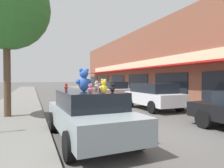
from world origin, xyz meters
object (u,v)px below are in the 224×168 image
object	(u,v)px
teddy_bear_purple	(100,87)
street_tree	(6,7)
teddy_bear_yellow	(104,86)
parked_car_far_center	(153,95)
teddy_bear_red	(66,87)
teddy_bear_cream	(97,85)
teddy_bear_orange	(90,86)
teddy_bear_pink	(90,88)
teddy_bear_black	(112,88)
teddy_bear_giant	(84,80)
parked_car_far_right	(115,90)
plush_art_car	(89,114)

from	to	relation	value
teddy_bear_purple	street_tree	bearing A→B (deg)	8.25
teddy_bear_yellow	parked_car_far_center	bearing A→B (deg)	-158.84
street_tree	teddy_bear_red	bearing A→B (deg)	-57.81
teddy_bear_red	parked_car_far_center	world-z (taller)	teddy_bear_red
parked_car_far_center	teddy_bear_red	bearing A→B (deg)	-148.83
teddy_bear_yellow	street_tree	xyz separation A→B (m)	(-2.79, 5.53, 3.53)
teddy_bear_red	parked_car_far_center	size ratio (longest dim) A/B	0.06
teddy_bear_cream	teddy_bear_orange	size ratio (longest dim) A/B	1.13
teddy_bear_orange	street_tree	xyz separation A→B (m)	(-2.92, 3.71, 3.58)
teddy_bear_pink	teddy_bear_black	bearing A→B (deg)	144.48
teddy_bear_red	teddy_bear_yellow	xyz separation A→B (m)	(0.63, -2.09, 0.07)
teddy_bear_orange	street_tree	bearing A→B (deg)	-99.93
teddy_bear_giant	teddy_bear_red	bearing A→B (deg)	-75.88
teddy_bear_cream	teddy_bear_yellow	distance (m)	1.92
teddy_bear_purple	street_tree	xyz separation A→B (m)	(-3.13, 4.24, 3.59)
teddy_bear_black	parked_car_far_right	bearing A→B (deg)	-128.67
teddy_bear_purple	teddy_bear_red	bearing A→B (deg)	21.96
parked_car_far_center	street_tree	size ratio (longest dim) A/B	0.60
plush_art_car	parked_car_far_center	bearing A→B (deg)	38.46
teddy_bear_cream	parked_car_far_center	bearing A→B (deg)	163.70
plush_art_car	parked_car_far_right	bearing A→B (deg)	61.59
teddy_bear_orange	parked_car_far_center	distance (m)	6.46
parked_car_far_center	teddy_bear_pink	bearing A→B (deg)	-135.91
teddy_bear_red	teddy_bear_yellow	bearing A→B (deg)	69.77
teddy_bear_cream	teddy_bear_purple	world-z (taller)	teddy_bear_cream
teddy_bear_black	parked_car_far_center	size ratio (longest dim) A/B	0.07
teddy_bear_purple	parked_car_far_center	bearing A→B (deg)	-76.56
plush_art_car	teddy_bear_giant	xyz separation A→B (m)	(-0.13, 0.10, 1.04)
teddy_bear_giant	teddy_bear_red	distance (m)	1.00
teddy_bear_cream	teddy_bear_red	xyz separation A→B (m)	(-1.03, 0.22, -0.04)
teddy_bear_pink	teddy_bear_giant	bearing A→B (deg)	-134.10
parked_car_far_right	street_tree	xyz separation A→B (m)	(-8.06, -6.32, 4.37)
teddy_bear_giant	teddy_bear_black	world-z (taller)	teddy_bear_giant
teddy_bear_giant	parked_car_far_center	size ratio (longest dim) A/B	0.17
teddy_bear_purple	parked_car_far_center	world-z (taller)	teddy_bear_purple
teddy_bear_orange	teddy_bear_black	bearing A→B (deg)	51.86
teddy_bear_cream	teddy_bear_black	distance (m)	1.52
teddy_bear_black	street_tree	bearing A→B (deg)	-74.09
teddy_bear_yellow	parked_car_far_right	world-z (taller)	teddy_bear_yellow
teddy_bear_giant	teddy_bear_cream	bearing A→B (deg)	-143.46
teddy_bear_yellow	parked_car_far_right	xyz separation A→B (m)	(5.27, 11.85, -0.84)
teddy_bear_orange	teddy_bear_red	xyz separation A→B (m)	(-0.76, 0.28, -0.02)
teddy_bear_black	teddy_bear_pink	bearing A→B (deg)	-10.40
street_tree	teddy_bear_orange	bearing A→B (deg)	-51.78
teddy_bear_black	street_tree	size ratio (longest dim) A/B	0.04
teddy_bear_yellow	parked_car_far_center	size ratio (longest dim) A/B	0.09
teddy_bear_cream	teddy_bear_yellow	bearing A→B (deg)	23.83
teddy_bear_cream	teddy_bear_orange	distance (m)	0.28
teddy_bear_pink	teddy_bear_yellow	bearing A→B (deg)	92.44
plush_art_car	parked_car_far_right	xyz separation A→B (m)	(5.36, 10.75, 0.04)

